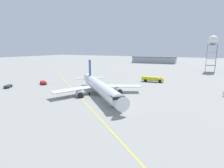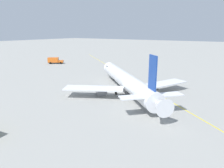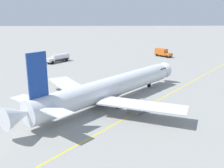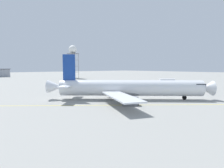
{
  "view_description": "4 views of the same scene",
  "coord_description": "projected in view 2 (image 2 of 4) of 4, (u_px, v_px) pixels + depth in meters",
  "views": [
    {
      "loc": [
        -30.74,
        54.58,
        16.57
      ],
      "look_at": [
        -0.79,
        -1.98,
        3.83
      ],
      "focal_mm": 29.02,
      "sensor_mm": 36.0,
      "label": 1
    },
    {
      "loc": [
        28.52,
        -45.37,
        16.09
      ],
      "look_at": [
        -0.29,
        -1.86,
        2.49
      ],
      "focal_mm": 32.97,
      "sensor_mm": 36.0,
      "label": 2
    },
    {
      "loc": [
        50.41,
        0.03,
        17.06
      ],
      "look_at": [
        2.97,
        1.77,
        3.91
      ],
      "focal_mm": 41.45,
      "sensor_mm": 36.0,
      "label": 3
    },
    {
      "loc": [
        36.28,
        33.11,
        8.36
      ],
      "look_at": [
        -4.22,
        -13.14,
        2.63
      ],
      "focal_mm": 28.81,
      "sensor_mm": 36.0,
      "label": 4
    }
  ],
  "objects": [
    {
      "name": "ground_plane",
      "position": [
        117.0,
        92.0,
        55.9
      ],
      "size": [
        600.0,
        600.0,
        0.0
      ],
      "primitive_type": "plane",
      "color": "gray"
    },
    {
      "name": "airliner_main",
      "position": [
        127.0,
        82.0,
        54.81
      ],
      "size": [
        33.75,
        32.09,
        12.21
      ],
      "rotation": [
        0.0,
        0.0,
        2.39
      ],
      "color": "white",
      "rests_on": "ground_plane"
    },
    {
      "name": "catering_truck_truck",
      "position": [
        55.0,
        60.0,
        102.59
      ],
      "size": [
        7.43,
        6.28,
        3.1
      ],
      "rotation": [
        0.0,
        0.0,
        0.63
      ],
      "color": "#232326",
      "rests_on": "ground_plane"
    },
    {
      "name": "taxiway_centreline",
      "position": [
        149.0,
        89.0,
        58.41
      ],
      "size": [
        140.33,
        115.77,
        0.01
      ],
      "rotation": [
        0.0,
        0.0,
        2.45
      ],
      "color": "yellow",
      "rests_on": "ground_plane"
    }
  ]
}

